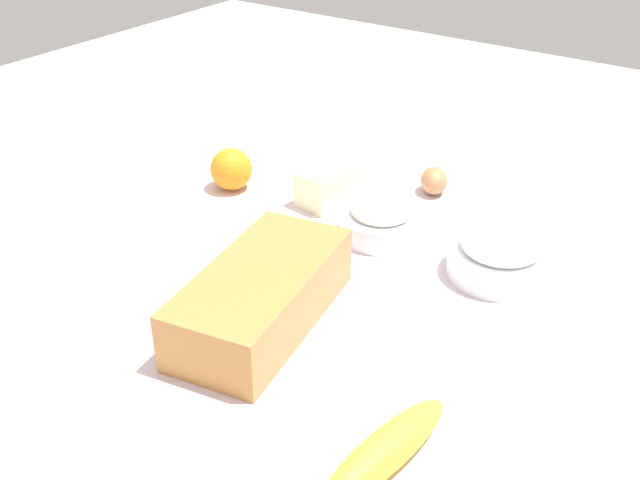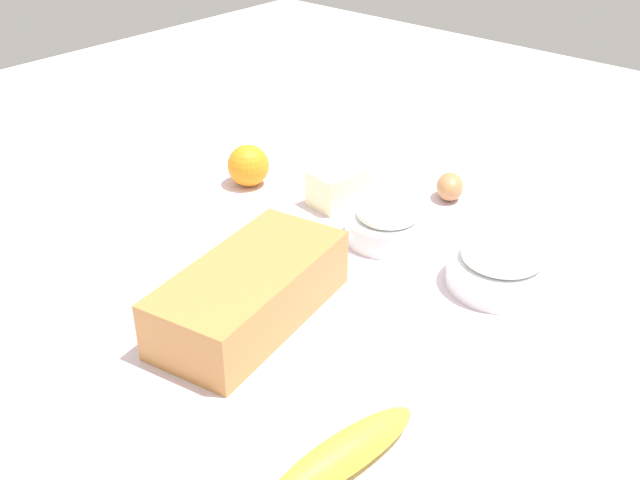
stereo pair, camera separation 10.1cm
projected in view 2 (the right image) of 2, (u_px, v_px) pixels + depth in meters
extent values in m
cube|color=silver|center=(320.00, 270.00, 1.10)|extent=(2.40, 2.40, 0.02)
cube|color=#B77A3D|center=(250.00, 292.00, 0.96)|extent=(0.30, 0.18, 0.08)
cube|color=black|center=(250.00, 290.00, 0.96)|extent=(0.28, 0.16, 0.07)
cylinder|color=white|center=(387.00, 228.00, 1.15)|extent=(0.13, 0.13, 0.04)
torus|color=white|center=(387.00, 219.00, 1.14)|extent=(0.13, 0.13, 0.01)
ellipsoid|color=white|center=(388.00, 213.00, 1.13)|extent=(0.09, 0.09, 0.03)
cylinder|color=white|center=(500.00, 273.00, 1.04)|extent=(0.15, 0.15, 0.04)
torus|color=white|center=(501.00, 262.00, 1.03)|extent=(0.15, 0.15, 0.01)
ellipsoid|color=white|center=(502.00, 254.00, 1.02)|extent=(0.11, 0.11, 0.04)
ellipsoid|color=yellow|center=(344.00, 454.00, 0.75)|extent=(0.19, 0.07, 0.04)
sphere|color=orange|center=(248.00, 165.00, 1.30)|extent=(0.07, 0.07, 0.07)
cube|color=#F4EDB2|center=(338.00, 187.00, 1.24)|extent=(0.10, 0.08, 0.06)
ellipsoid|color=#B37949|center=(450.00, 187.00, 1.26)|extent=(0.07, 0.07, 0.05)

